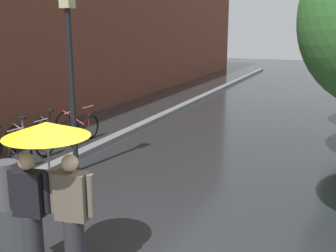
{
  "coord_description": "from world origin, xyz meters",
  "views": [
    {
      "loc": [
        2.72,
        -4.0,
        3.11
      ],
      "look_at": [
        -0.2,
        2.73,
        1.35
      ],
      "focal_mm": 43.14,
      "sensor_mm": 36.0,
      "label": 1
    }
  ],
  "objects_px": {
    "parked_bicycle_0": "(5,150)",
    "litter_bin": "(7,185)",
    "parked_bicycle_3": "(77,124)",
    "couple_under_umbrella": "(50,177)",
    "parked_bicycle_1": "(30,140)",
    "parked_bicycle_2": "(57,131)",
    "street_lamp_post": "(71,70)"
  },
  "relations": [
    {
      "from": "parked_bicycle_2",
      "to": "couple_under_umbrella",
      "type": "bearing_deg",
      "value": -51.76
    },
    {
      "from": "parked_bicycle_1",
      "to": "street_lamp_post",
      "type": "xyz_separation_m",
      "value": [
        1.84,
        -0.59,
        1.9
      ]
    },
    {
      "from": "parked_bicycle_1",
      "to": "parked_bicycle_3",
      "type": "bearing_deg",
      "value": 88.58
    },
    {
      "from": "parked_bicycle_0",
      "to": "street_lamp_post",
      "type": "distance_m",
      "value": 2.59
    },
    {
      "from": "parked_bicycle_3",
      "to": "street_lamp_post",
      "type": "xyz_separation_m",
      "value": [
        1.79,
        -2.52,
        1.9
      ]
    },
    {
      "from": "couple_under_umbrella",
      "to": "litter_bin",
      "type": "height_order",
      "value": "couple_under_umbrella"
    },
    {
      "from": "parked_bicycle_0",
      "to": "litter_bin",
      "type": "height_order",
      "value": "parked_bicycle_0"
    },
    {
      "from": "parked_bicycle_1",
      "to": "street_lamp_post",
      "type": "distance_m",
      "value": 2.71
    },
    {
      "from": "parked_bicycle_0",
      "to": "parked_bicycle_3",
      "type": "bearing_deg",
      "value": 91.34
    },
    {
      "from": "parked_bicycle_1",
      "to": "parked_bicycle_3",
      "type": "xyz_separation_m",
      "value": [
        0.05,
        1.94,
        0.0
      ]
    },
    {
      "from": "couple_under_umbrella",
      "to": "street_lamp_post",
      "type": "height_order",
      "value": "street_lamp_post"
    },
    {
      "from": "parked_bicycle_2",
      "to": "parked_bicycle_3",
      "type": "bearing_deg",
      "value": 88.56
    },
    {
      "from": "parked_bicycle_2",
      "to": "litter_bin",
      "type": "height_order",
      "value": "parked_bicycle_2"
    },
    {
      "from": "parked_bicycle_1",
      "to": "parked_bicycle_2",
      "type": "bearing_deg",
      "value": 88.6
    },
    {
      "from": "couple_under_umbrella",
      "to": "street_lamp_post",
      "type": "bearing_deg",
      "value": 122.19
    },
    {
      "from": "couple_under_umbrella",
      "to": "parked_bicycle_2",
      "type": "bearing_deg",
      "value": 128.24
    },
    {
      "from": "parked_bicycle_1",
      "to": "parked_bicycle_2",
      "type": "height_order",
      "value": "same"
    },
    {
      "from": "parked_bicycle_0",
      "to": "parked_bicycle_3",
      "type": "height_order",
      "value": "same"
    },
    {
      "from": "parked_bicycle_3",
      "to": "litter_bin",
      "type": "distance_m",
      "value": 4.93
    },
    {
      "from": "parked_bicycle_1",
      "to": "parked_bicycle_3",
      "type": "height_order",
      "value": "same"
    },
    {
      "from": "couple_under_umbrella",
      "to": "parked_bicycle_3",
      "type": "bearing_deg",
      "value": 123.58
    },
    {
      "from": "parked_bicycle_2",
      "to": "parked_bicycle_3",
      "type": "height_order",
      "value": "same"
    },
    {
      "from": "parked_bicycle_1",
      "to": "couple_under_umbrella",
      "type": "bearing_deg",
      "value": -44.88
    },
    {
      "from": "parked_bicycle_2",
      "to": "parked_bicycle_3",
      "type": "distance_m",
      "value": 0.89
    },
    {
      "from": "parked_bicycle_1",
      "to": "couple_under_umbrella",
      "type": "relative_size",
      "value": 0.55
    },
    {
      "from": "litter_bin",
      "to": "street_lamp_post",
      "type": "bearing_deg",
      "value": 90.65
    },
    {
      "from": "parked_bicycle_2",
      "to": "litter_bin",
      "type": "xyz_separation_m",
      "value": [
        1.84,
        -3.69,
        0.05
      ]
    },
    {
      "from": "street_lamp_post",
      "to": "litter_bin",
      "type": "relative_size",
      "value": 4.53
    },
    {
      "from": "parked_bicycle_0",
      "to": "litter_bin",
      "type": "relative_size",
      "value": 1.34
    },
    {
      "from": "parked_bicycle_0",
      "to": "parked_bicycle_3",
      "type": "relative_size",
      "value": 1.03
    },
    {
      "from": "parked_bicycle_1",
      "to": "litter_bin",
      "type": "distance_m",
      "value": 3.23
    },
    {
      "from": "street_lamp_post",
      "to": "litter_bin",
      "type": "distance_m",
      "value": 2.77
    }
  ]
}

